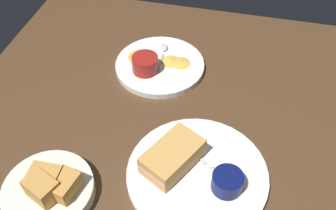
{
  "coord_description": "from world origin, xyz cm",
  "views": [
    {
      "loc": [
        -51.95,
        -10.81,
        67.63
      ],
      "look_at": [
        7.33,
        3.28,
        3.0
      ],
      "focal_mm": 40.05,
      "sensor_mm": 36.0,
      "label": 1
    }
  ],
  "objects_px": {
    "plate_sandwich_main": "(197,174)",
    "spoon_by_dark_ramekin": "(210,168)",
    "spoon_by_gravy_ramekin": "(163,51)",
    "ramekin_light_gravy": "(145,64)",
    "plate_chips_companion": "(160,66)",
    "bread_basket_rear": "(49,189)",
    "ramekin_dark_sauce": "(227,182)",
    "sandwich_half_near": "(173,156)"
  },
  "relations": [
    {
      "from": "sandwich_half_near",
      "to": "plate_chips_companion",
      "type": "relative_size",
      "value": 0.62
    },
    {
      "from": "sandwich_half_near",
      "to": "plate_chips_companion",
      "type": "distance_m",
      "value": 0.33
    },
    {
      "from": "ramekin_dark_sauce",
      "to": "plate_chips_companion",
      "type": "xyz_separation_m",
      "value": [
        0.34,
        0.22,
        -0.03
      ]
    },
    {
      "from": "spoon_by_dark_ramekin",
      "to": "ramekin_light_gravy",
      "type": "bearing_deg",
      "value": 38.61
    },
    {
      "from": "ramekin_dark_sauce",
      "to": "plate_chips_companion",
      "type": "height_order",
      "value": "ramekin_dark_sauce"
    },
    {
      "from": "plate_chips_companion",
      "to": "bread_basket_rear",
      "type": "bearing_deg",
      "value": 164.93
    },
    {
      "from": "sandwich_half_near",
      "to": "ramekin_light_gravy",
      "type": "xyz_separation_m",
      "value": [
        0.27,
        0.14,
        -0.0
      ]
    },
    {
      "from": "ramekin_dark_sauce",
      "to": "ramekin_light_gravy",
      "type": "height_order",
      "value": "ramekin_light_gravy"
    },
    {
      "from": "spoon_by_dark_ramekin",
      "to": "bread_basket_rear",
      "type": "distance_m",
      "value": 0.33
    },
    {
      "from": "plate_sandwich_main",
      "to": "bread_basket_rear",
      "type": "bearing_deg",
      "value": 112.16
    },
    {
      "from": "plate_sandwich_main",
      "to": "ramekin_dark_sauce",
      "type": "relative_size",
      "value": 4.68
    },
    {
      "from": "sandwich_half_near",
      "to": "bread_basket_rear",
      "type": "height_order",
      "value": "bread_basket_rear"
    },
    {
      "from": "plate_chips_companion",
      "to": "ramekin_light_gravy",
      "type": "xyz_separation_m",
      "value": [
        -0.04,
        0.03,
        0.03
      ]
    },
    {
      "from": "plate_sandwich_main",
      "to": "sandwich_half_near",
      "type": "bearing_deg",
      "value": 79.95
    },
    {
      "from": "ramekin_light_gravy",
      "to": "plate_chips_companion",
      "type": "bearing_deg",
      "value": -39.81
    },
    {
      "from": "ramekin_dark_sauce",
      "to": "ramekin_light_gravy",
      "type": "distance_m",
      "value": 0.4
    },
    {
      "from": "plate_chips_companion",
      "to": "spoon_by_gravy_ramekin",
      "type": "relative_size",
      "value": 2.43
    },
    {
      "from": "ramekin_dark_sauce",
      "to": "bread_basket_rear",
      "type": "xyz_separation_m",
      "value": [
        -0.09,
        0.34,
        -0.01
      ]
    },
    {
      "from": "sandwich_half_near",
      "to": "spoon_by_gravy_ramekin",
      "type": "bearing_deg",
      "value": 16.98
    },
    {
      "from": "sandwich_half_near",
      "to": "bread_basket_rear",
      "type": "bearing_deg",
      "value": 118.93
    },
    {
      "from": "plate_sandwich_main",
      "to": "ramekin_light_gravy",
      "type": "relative_size",
      "value": 4.28
    },
    {
      "from": "ramekin_dark_sauce",
      "to": "bread_basket_rear",
      "type": "height_order",
      "value": "bread_basket_rear"
    },
    {
      "from": "plate_chips_companion",
      "to": "plate_sandwich_main",
      "type": "bearing_deg",
      "value": -153.14
    },
    {
      "from": "sandwich_half_near",
      "to": "plate_chips_companion",
      "type": "xyz_separation_m",
      "value": [
        0.31,
        0.11,
        -0.03
      ]
    },
    {
      "from": "ramekin_light_gravy",
      "to": "plate_sandwich_main",
      "type": "bearing_deg",
      "value": -145.85
    },
    {
      "from": "plate_sandwich_main",
      "to": "bread_basket_rear",
      "type": "relative_size",
      "value": 1.63
    },
    {
      "from": "ramekin_dark_sauce",
      "to": "spoon_by_gravy_ramekin",
      "type": "xyz_separation_m",
      "value": [
        0.39,
        0.23,
        -0.02
      ]
    },
    {
      "from": "ramekin_dark_sauce",
      "to": "sandwich_half_near",
      "type": "bearing_deg",
      "value": 75.07
    },
    {
      "from": "spoon_by_dark_ramekin",
      "to": "sandwich_half_near",
      "type": "bearing_deg",
      "value": 92.19
    },
    {
      "from": "sandwich_half_near",
      "to": "spoon_by_dark_ramekin",
      "type": "height_order",
      "value": "sandwich_half_near"
    },
    {
      "from": "spoon_by_dark_ramekin",
      "to": "spoon_by_gravy_ramekin",
      "type": "bearing_deg",
      "value": 27.92
    },
    {
      "from": "sandwich_half_near",
      "to": "ramekin_dark_sauce",
      "type": "bearing_deg",
      "value": -104.93
    },
    {
      "from": "plate_sandwich_main",
      "to": "spoon_by_gravy_ramekin",
      "type": "xyz_separation_m",
      "value": [
        0.37,
        0.16,
        0.01
      ]
    },
    {
      "from": "ramekin_dark_sauce",
      "to": "spoon_by_dark_ramekin",
      "type": "bearing_deg",
      "value": 48.57
    },
    {
      "from": "spoon_by_dark_ramekin",
      "to": "bread_basket_rear",
      "type": "relative_size",
      "value": 0.46
    },
    {
      "from": "spoon_by_gravy_ramekin",
      "to": "ramekin_light_gravy",
      "type": "bearing_deg",
      "value": 163.02
    },
    {
      "from": "sandwich_half_near",
      "to": "ramekin_dark_sauce",
      "type": "height_order",
      "value": "sandwich_half_near"
    },
    {
      "from": "plate_sandwich_main",
      "to": "spoon_by_dark_ramekin",
      "type": "distance_m",
      "value": 0.03
    },
    {
      "from": "bread_basket_rear",
      "to": "plate_sandwich_main",
      "type": "bearing_deg",
      "value": -67.84
    },
    {
      "from": "plate_chips_companion",
      "to": "spoon_by_gravy_ramekin",
      "type": "distance_m",
      "value": 0.05
    },
    {
      "from": "spoon_by_dark_ramekin",
      "to": "spoon_by_gravy_ramekin",
      "type": "height_order",
      "value": "same"
    },
    {
      "from": "plate_sandwich_main",
      "to": "ramekin_light_gravy",
      "type": "height_order",
      "value": "ramekin_light_gravy"
    }
  ]
}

